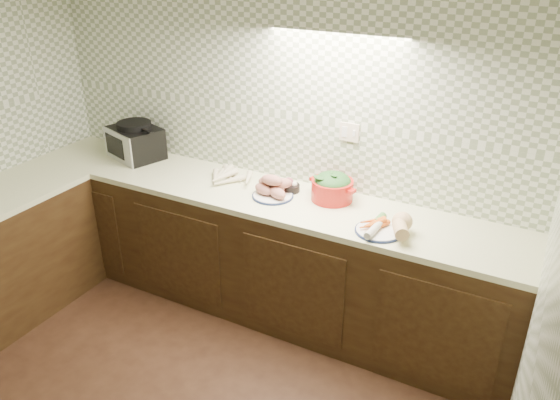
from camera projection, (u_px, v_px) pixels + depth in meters
The scene contains 8 objects.
room at pixel (58, 167), 2.16m from camera, with size 3.60×3.60×2.60m.
counter at pixel (99, 281), 3.51m from camera, with size 3.60×3.60×0.90m.
toaster_oven at pixel (135, 141), 4.17m from camera, with size 0.47×0.42×0.28m.
parsnip_pile at pixel (226, 177), 3.80m from camera, with size 0.34×0.38×0.08m.
sweet_potato_plate at pixel (273, 189), 3.58m from camera, with size 0.27×0.27×0.16m.
onion_bowl at pixel (290, 186), 3.66m from camera, with size 0.13×0.13×0.10m.
dutch_oven at pixel (332, 187), 3.52m from camera, with size 0.34×0.33×0.19m.
veg_plate at pixel (390, 225), 3.15m from camera, with size 0.35×0.34×0.13m.
Camera 1 is at (1.71, -1.35, 2.46)m, focal length 35.00 mm.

